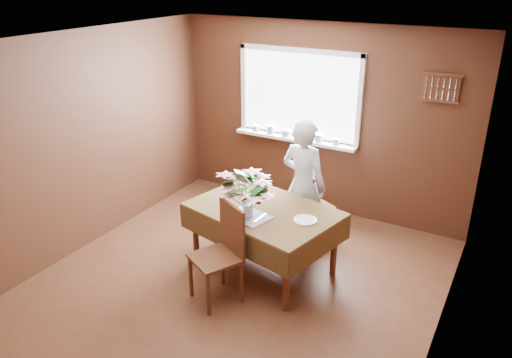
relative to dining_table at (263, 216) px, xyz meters
The scene contains 15 objects.
floor 0.84m from the dining_table, 101.27° to the right, with size 4.50×4.50×0.00m, color #4B2919.
ceiling 1.93m from the dining_table, 101.27° to the right, with size 4.50×4.50×0.00m, color white.
wall_back 1.83m from the dining_table, 93.48° to the left, with size 4.00×4.00×0.00m, color brown.
wall_front 2.84m from the dining_table, 92.16° to the right, with size 4.00×4.00×0.00m, color brown.
wall_left 2.25m from the dining_table, 165.98° to the right, with size 4.50×4.50×0.00m, color brown.
wall_right 2.06m from the dining_table, 15.50° to the right, with size 4.50×4.50×0.00m, color brown.
window_assembly 1.86m from the dining_table, 103.62° to the left, with size 1.72×0.20×1.22m.
spoon_rack 2.47m from the dining_table, 51.48° to the left, with size 0.44×0.05×0.33m.
dining_table is the anchor object (origin of this frame).
chair_far 0.87m from the dining_table, 78.44° to the left, with size 0.52×0.52×0.90m.
chair_near 0.67m from the dining_table, 98.87° to the right, with size 0.58×0.58×1.01m.
seated_woman 0.71m from the dining_table, 77.23° to the left, with size 0.57×0.38×1.57m, color white.
flower_bouquet 0.45m from the dining_table, 102.81° to the right, with size 0.54×0.54×0.46m.
side_plate 0.51m from the dining_table, ahead, with size 0.24×0.24×0.01m, color white.
table_knife 0.25m from the dining_table, 70.07° to the right, with size 0.02×0.21×0.00m, color silver.
Camera 1 is at (2.36, -3.65, 3.11)m, focal length 35.00 mm.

